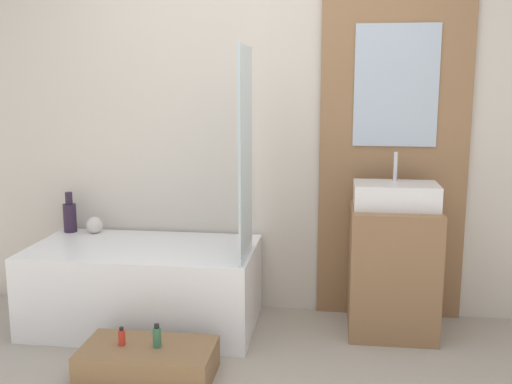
% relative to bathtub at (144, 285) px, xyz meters
% --- Properties ---
extents(wall_tiled_back, '(4.20, 0.06, 2.60)m').
position_rel_bathtub_xyz_m(wall_tiled_back, '(0.70, 0.44, 1.04)').
color(wall_tiled_back, beige).
rests_on(wall_tiled_back, ground_plane).
extents(wall_wood_accent, '(0.95, 0.04, 2.60)m').
position_rel_bathtub_xyz_m(wall_wood_accent, '(1.56, 0.39, 1.05)').
color(wall_wood_accent, '#8E6642').
rests_on(wall_wood_accent, ground_plane).
extents(bathtub, '(1.42, 0.78, 0.53)m').
position_rel_bathtub_xyz_m(bathtub, '(0.00, 0.00, 0.00)').
color(bathtub, white).
rests_on(bathtub, ground_plane).
extents(glass_shower_screen, '(0.01, 0.46, 1.22)m').
position_rel_bathtub_xyz_m(glass_shower_screen, '(0.68, -0.14, 0.87)').
color(glass_shower_screen, silver).
rests_on(glass_shower_screen, bathtub).
extents(wooden_step_bench, '(0.70, 0.39, 0.17)m').
position_rel_bathtub_xyz_m(wooden_step_bench, '(0.23, -0.68, -0.18)').
color(wooden_step_bench, olive).
rests_on(wooden_step_bench, ground_plane).
extents(vanity_cabinet, '(0.53, 0.51, 0.79)m').
position_rel_bathtub_xyz_m(vanity_cabinet, '(1.56, 0.12, 0.13)').
color(vanity_cabinet, '#8E6642').
rests_on(vanity_cabinet, ground_plane).
extents(sink, '(0.50, 0.32, 0.33)m').
position_rel_bathtub_xyz_m(sink, '(1.56, 0.12, 0.60)').
color(sink, white).
rests_on(sink, vanity_cabinet).
extents(vase_tall_dark, '(0.09, 0.09, 0.28)m').
position_rel_bathtub_xyz_m(vase_tall_dark, '(-0.62, 0.29, 0.37)').
color(vase_tall_dark, '#2D1E33').
rests_on(vase_tall_dark, bathtub).
extents(vase_round_light, '(0.11, 0.11, 0.11)m').
position_rel_bathtub_xyz_m(vase_round_light, '(-0.44, 0.28, 0.32)').
color(vase_round_light, silver).
rests_on(vase_round_light, bathtub).
extents(bottle_soap_primary, '(0.04, 0.04, 0.10)m').
position_rel_bathtub_xyz_m(bottle_soap_primary, '(0.09, -0.68, -0.05)').
color(bottle_soap_primary, red).
rests_on(bottle_soap_primary, wooden_step_bench).
extents(bottle_soap_secondary, '(0.04, 0.04, 0.13)m').
position_rel_bathtub_xyz_m(bottle_soap_secondary, '(0.29, -0.68, -0.03)').
color(bottle_soap_secondary, '#38704C').
rests_on(bottle_soap_secondary, wooden_step_bench).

